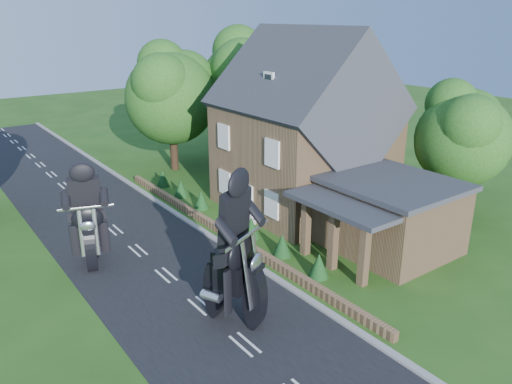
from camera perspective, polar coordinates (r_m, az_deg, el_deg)
ground at (r=20.10m, az=-6.32°, el=-12.82°), size 120.00×120.00×0.00m
road at (r=20.09m, az=-6.33°, el=-12.80°), size 7.00×80.00×0.02m
kerb at (r=21.82m, az=2.09°, el=-9.71°), size 0.30×80.00×0.12m
garden_wall at (r=25.74m, az=-3.67°, el=-4.59°), size 0.30×22.00×0.40m
house at (r=28.74m, az=5.55°, el=6.68°), size 9.54×8.64×10.24m
annex at (r=24.61m, az=14.79°, el=-2.45°), size 7.05×5.94×3.44m
tree_annex_side at (r=30.05m, az=22.87°, el=6.48°), size 5.64×5.20×7.48m
tree_house_right at (r=34.65m, az=10.44°, el=10.09°), size 6.51×6.00×8.40m
tree_behind_house at (r=38.51m, az=-0.39°, el=12.91°), size 7.81×7.20×10.08m
tree_behind_left at (r=36.29m, az=-9.21°, el=11.46°), size 6.94×6.40×9.16m
shrub_a at (r=21.88m, az=7.18°, el=-8.30°), size 0.90×0.90×1.10m
shrub_b at (r=23.55m, az=3.01°, el=-6.05°), size 0.90×0.90×1.10m
shrub_c at (r=25.35m, az=-0.56°, el=-4.08°), size 0.90×0.90×1.10m
shrub_d at (r=29.26m, az=-6.28°, el=-0.88°), size 0.90×0.90×1.10m
shrub_e at (r=31.33m, az=-8.59°, el=0.42°), size 0.90×0.90×1.10m
shrub_f at (r=33.46m, az=-10.60°, el=1.56°), size 0.90×0.90×1.10m
motorcycle_lead at (r=18.68m, az=-2.37°, el=-12.22°), size 1.23×1.95×1.78m
motorcycle_follow at (r=23.80m, az=-18.28°, el=-6.33°), size 0.88×1.60×1.45m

